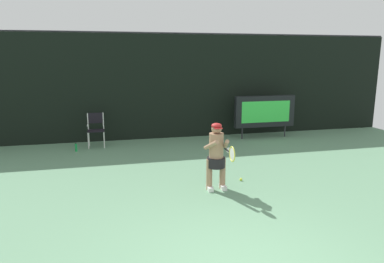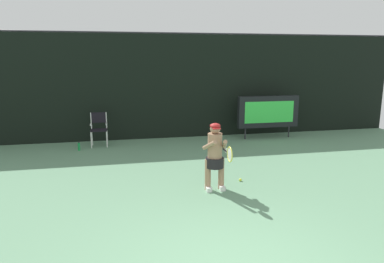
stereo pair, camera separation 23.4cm
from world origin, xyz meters
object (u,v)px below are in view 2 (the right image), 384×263
(scoreboard, at_px, (268,112))
(tennis_ball_loose, at_px, (240,180))
(water_bottle, at_px, (79,147))
(tennis_player, at_px, (215,154))
(tennis_racket, at_px, (229,154))
(umpire_chair, at_px, (99,127))

(scoreboard, relative_size, tennis_ball_loose, 32.35)
(water_bottle, distance_m, tennis_ball_loose, 5.37)
(scoreboard, relative_size, tennis_player, 1.50)
(water_bottle, xyz_separation_m, tennis_racket, (3.32, -4.67, 0.84))
(scoreboard, height_order, tennis_racket, scoreboard)
(umpire_chair, xyz_separation_m, tennis_ball_loose, (3.34, -4.14, -0.58))
(umpire_chair, height_order, tennis_ball_loose, umpire_chair)
(water_bottle, xyz_separation_m, tennis_ball_loose, (3.94, -3.66, -0.09))
(scoreboard, xyz_separation_m, umpire_chair, (-5.79, 0.06, -0.33))
(scoreboard, height_order, tennis_player, scoreboard)
(scoreboard, bearing_deg, tennis_racket, -120.97)
(tennis_ball_loose, bearing_deg, scoreboard, 59.07)
(tennis_ball_loose, bearing_deg, umpire_chair, 128.89)
(scoreboard, height_order, umpire_chair, scoreboard)
(tennis_player, distance_m, tennis_racket, 0.67)
(umpire_chair, bearing_deg, water_bottle, -141.00)
(umpire_chair, relative_size, water_bottle, 4.08)
(tennis_ball_loose, bearing_deg, water_bottle, 137.13)
(tennis_player, bearing_deg, water_bottle, 128.57)
(water_bottle, bearing_deg, umpire_chair, 39.00)
(umpire_chair, bearing_deg, scoreboard, -0.58)
(umpire_chair, xyz_separation_m, water_bottle, (-0.60, -0.48, -0.50))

